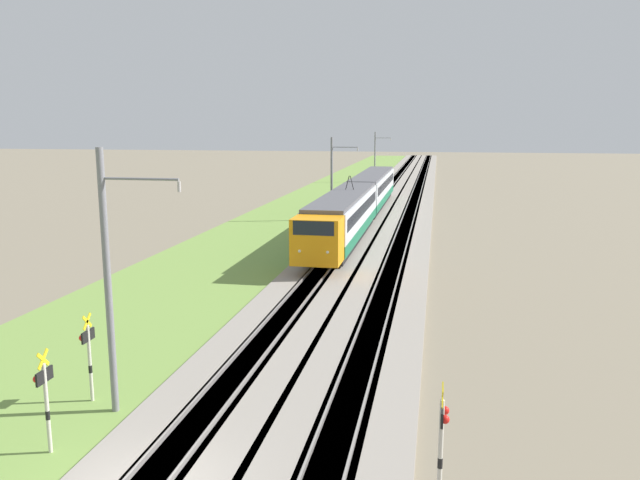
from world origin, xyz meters
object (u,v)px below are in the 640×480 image
Objects in this scene: crossing_signal_near at (45,393)px; catenary_mast_mid at (332,178)px; catenary_mast_near at (110,281)px; catenary_mast_far at (375,157)px; passenger_train at (361,199)px; crossing_signal_aux at (89,350)px; crossing_signal_far at (442,436)px.

catenary_mast_mid is at bearing -90.75° from crossing_signal_near.
catenary_mast_far is (80.69, -0.00, -0.22)m from catenary_mast_near.
passenger_train reaches higher than crossing_signal_near.
catenary_mast_far is at bearing -90.84° from crossing_signal_aux.
catenary_mast_mid is (42.99, -0.56, 2.20)m from crossing_signal_near.
crossing_signal_near is 3.64m from catenary_mast_near.
crossing_signal_near reaches higher than crossing_signal_aux.
catenary_mast_mid reaches higher than crossing_signal_near.
crossing_signal_near is 0.39× the size of catenary_mast_mid.
catenary_mast_far is at bearing 96.69° from crossing_signal_far.
catenary_mast_near is at bearing 156.13° from crossing_signal_aux.
catenary_mast_near is at bearing -4.26° from passenger_train.
crossing_signal_aux is (3.77, 11.02, -0.09)m from crossing_signal_far.
crossing_signal_far is 0.41× the size of catenary_mast_mid.
catenary_mast_mid reaches higher than passenger_train.
passenger_train is at bearing 99.47° from crossing_signal_far.
passenger_train is at bearing -96.07° from crossing_signal_aux.
passenger_train is 3.78m from catenary_mast_mid.
crossing_signal_far is at bearing 9.47° from passenger_train.
crossing_signal_near is 43.05m from catenary_mast_mid.
catenary_mast_mid is (1.78, 2.87, 1.69)m from passenger_train.
passenger_train is 41.36m from crossing_signal_near.
crossing_signal_far is at bearing -167.27° from catenary_mast_mid.
catenary_mast_near reaches higher than catenary_mast_far.
crossing_signal_near is at bearing 179.25° from catenary_mast_mid.
crossing_signal_aux is 0.39× the size of catenary_mast_mid.
passenger_train reaches higher than crossing_signal_far.
catenary_mast_near reaches higher than crossing_signal_near.
crossing_signal_near is at bearing -4.76° from passenger_train.
crossing_signal_near is 83.37m from catenary_mast_far.
crossing_signal_near is 0.96× the size of crossing_signal_far.
catenary_mast_mid is 40.35m from catenary_mast_far.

